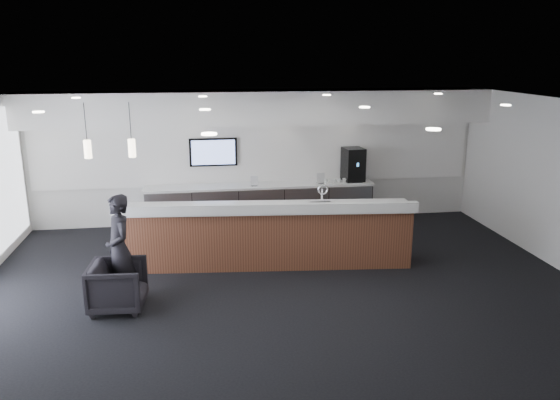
{
  "coord_description": "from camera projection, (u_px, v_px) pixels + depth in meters",
  "views": [
    {
      "loc": [
        -1.31,
        -8.05,
        3.76
      ],
      "look_at": [
        0.1,
        1.3,
        1.21
      ],
      "focal_mm": 35.0,
      "sensor_mm": 36.0,
      "label": 1
    }
  ],
  "objects": [
    {
      "name": "back_wall",
      "position": [
        258.0,
        157.0,
        12.29
      ],
      "size": [
        10.0,
        0.02,
        3.0
      ],
      "primitive_type": "cube",
      "color": "silver",
      "rests_on": "ground"
    },
    {
      "name": "service_counter",
      "position": [
        266.0,
        235.0,
        9.9
      ],
      "size": [
        5.35,
        1.37,
        1.49
      ],
      "rotation": [
        0.0,
        0.0,
        -0.1
      ],
      "color": "#552D1C",
      "rests_on": "ground"
    },
    {
      "name": "alcove_panel",
      "position": [
        258.0,
        153.0,
        12.23
      ],
      "size": [
        9.8,
        0.06,
        1.4
      ],
      "primitive_type": "cube",
      "color": "white",
      "rests_on": "back_wall"
    },
    {
      "name": "armchair",
      "position": [
        118.0,
        286.0,
        8.21
      ],
      "size": [
        0.86,
        0.84,
        0.74
      ],
      "primitive_type": "imported",
      "rotation": [
        0.0,
        0.0,
        1.51
      ],
      "color": "black",
      "rests_on": "ground"
    },
    {
      "name": "cup_0",
      "position": [
        345.0,
        180.0,
        12.25
      ],
      "size": [
        0.1,
        0.1,
        0.09
      ],
      "primitive_type": "imported",
      "color": "white",
      "rests_on": "back_credenza"
    },
    {
      "name": "soffit_bulkhead",
      "position": [
        260.0,
        107.0,
        11.56
      ],
      "size": [
        10.0,
        0.9,
        0.7
      ],
      "primitive_type": "cube",
      "color": "white",
      "rests_on": "back_wall"
    },
    {
      "name": "cup_1",
      "position": [
        338.0,
        181.0,
        12.23
      ],
      "size": [
        0.14,
        0.14,
        0.09
      ],
      "primitive_type": "imported",
      "rotation": [
        0.0,
        0.0,
        0.65
      ],
      "color": "white",
      "rests_on": "back_credenza"
    },
    {
      "name": "info_sign_left",
      "position": [
        254.0,
        181.0,
        11.9
      ],
      "size": [
        0.16,
        0.04,
        0.22
      ],
      "primitive_type": "cube",
      "rotation": [
        0.0,
        0.0,
        -0.1
      ],
      "color": "silver",
      "rests_on": "back_credenza"
    },
    {
      "name": "cup_3",
      "position": [
        326.0,
        181.0,
        12.19
      ],
      "size": [
        0.13,
        0.13,
        0.09
      ],
      "primitive_type": "imported",
      "rotation": [
        0.0,
        0.0,
        1.94
      ],
      "color": "white",
      "rests_on": "back_credenza"
    },
    {
      "name": "pendant_right",
      "position": [
        84.0,
        152.0,
        8.59
      ],
      "size": [
        0.12,
        0.12,
        0.3
      ],
      "primitive_type": "cylinder",
      "color": "#FFEBC6",
      "rests_on": "ceiling"
    },
    {
      "name": "ceiling_can_lights",
      "position": [
        287.0,
        108.0,
        8.08
      ],
      "size": [
        7.0,
        5.0,
        0.02
      ],
      "primitive_type": null,
      "color": "white",
      "rests_on": "ceiling"
    },
    {
      "name": "ground",
      "position": [
        286.0,
        293.0,
        8.86
      ],
      "size": [
        10.0,
        10.0,
        0.0
      ],
      "primitive_type": "plane",
      "color": "black",
      "rests_on": "ground"
    },
    {
      "name": "back_credenza",
      "position": [
        260.0,
        205.0,
        12.21
      ],
      "size": [
        5.06,
        0.66,
        0.95
      ],
      "color": "gray",
      "rests_on": "ground"
    },
    {
      "name": "ceiling",
      "position": [
        287.0,
        106.0,
        8.08
      ],
      "size": [
        10.0,
        8.0,
        0.02
      ],
      "primitive_type": "cube",
      "color": "black",
      "rests_on": "back_wall"
    },
    {
      "name": "lounge_guest",
      "position": [
        119.0,
        249.0,
        8.39
      ],
      "size": [
        0.62,
        0.73,
        1.7
      ],
      "primitive_type": "imported",
      "rotation": [
        0.0,
        0.0,
        -1.18
      ],
      "color": "black",
      "rests_on": "ground"
    },
    {
      "name": "info_sign_right",
      "position": [
        321.0,
        178.0,
        12.13
      ],
      "size": [
        0.18,
        0.05,
        0.24
      ],
      "primitive_type": "cube",
      "rotation": [
        0.0,
        0.0,
        0.18
      ],
      "color": "silver",
      "rests_on": "back_credenza"
    },
    {
      "name": "pendant_left",
      "position": [
        130.0,
        151.0,
        8.69
      ],
      "size": [
        0.12,
        0.12,
        0.3
      ],
      "primitive_type": "cylinder",
      "color": "#FFEBC6",
      "rests_on": "ceiling"
    },
    {
      "name": "coffee_machine",
      "position": [
        353.0,
        164.0,
        12.34
      ],
      "size": [
        0.48,
        0.58,
        0.75
      ],
      "rotation": [
        0.0,
        0.0,
        0.11
      ],
      "color": "black",
      "rests_on": "back_credenza"
    },
    {
      "name": "cup_2",
      "position": [
        332.0,
        181.0,
        12.21
      ],
      "size": [
        0.12,
        0.12,
        0.09
      ],
      "primitive_type": "imported",
      "rotation": [
        0.0,
        0.0,
        1.29
      ],
      "color": "white",
      "rests_on": "back_credenza"
    },
    {
      "name": "wall_tv",
      "position": [
        213.0,
        152.0,
        12.01
      ],
      "size": [
        1.05,
        0.08,
        0.62
      ],
      "color": "black",
      "rests_on": "back_wall"
    }
  ]
}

